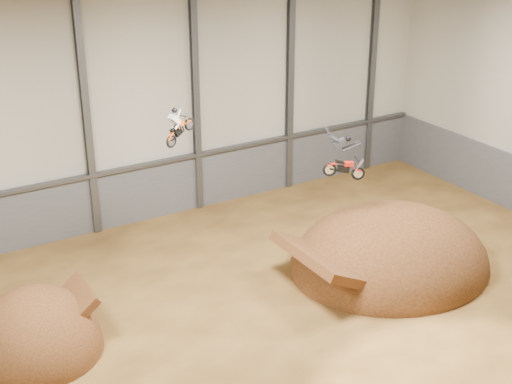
# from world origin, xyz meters

# --- Properties ---
(floor) EXTENTS (40.00, 40.00, 0.00)m
(floor) POSITION_xyz_m (0.00, 0.00, 0.00)
(floor) COLOR #513515
(floor) RESTS_ON ground
(back_wall) EXTENTS (40.00, 0.10, 14.00)m
(back_wall) POSITION_xyz_m (0.00, 15.00, 7.00)
(back_wall) COLOR #BBB8A5
(back_wall) RESTS_ON ground
(ceiling) EXTENTS (40.00, 40.00, 0.00)m
(ceiling) POSITION_xyz_m (0.00, 0.00, 14.00)
(ceiling) COLOR black
(ceiling) RESTS_ON back_wall
(lower_band_back) EXTENTS (39.80, 0.18, 3.50)m
(lower_band_back) POSITION_xyz_m (0.00, 14.90, 1.75)
(lower_band_back) COLOR #57595F
(lower_band_back) RESTS_ON ground
(steel_rail) EXTENTS (39.80, 0.35, 0.20)m
(steel_rail) POSITION_xyz_m (0.00, 14.75, 3.55)
(steel_rail) COLOR #47494F
(steel_rail) RESTS_ON lower_band_back
(steel_column_2) EXTENTS (0.40, 0.36, 13.90)m
(steel_column_2) POSITION_xyz_m (-3.33, 14.80, 7.00)
(steel_column_2) COLOR #47494F
(steel_column_2) RESTS_ON ground
(steel_column_3) EXTENTS (0.40, 0.36, 13.90)m
(steel_column_3) POSITION_xyz_m (3.33, 14.80, 7.00)
(steel_column_3) COLOR #47494F
(steel_column_3) RESTS_ON ground
(steel_column_4) EXTENTS (0.40, 0.36, 13.90)m
(steel_column_4) POSITION_xyz_m (10.00, 14.80, 7.00)
(steel_column_4) COLOR #47494F
(steel_column_4) RESTS_ON ground
(steel_column_5) EXTENTS (0.40, 0.36, 13.90)m
(steel_column_5) POSITION_xyz_m (16.67, 14.80, 7.00)
(steel_column_5) COLOR #47494F
(steel_column_5) RESTS_ON ground
(takeoff_ramp) EXTENTS (5.40, 6.24, 5.40)m
(takeoff_ramp) POSITION_xyz_m (-9.37, 5.09, 0.00)
(takeoff_ramp) COLOR #3D210F
(takeoff_ramp) RESTS_ON ground
(landing_ramp) EXTENTS (10.97, 9.70, 6.33)m
(landing_ramp) POSITION_xyz_m (8.55, 2.80, 0.00)
(landing_ramp) COLOR #3D210F
(landing_ramp) RESTS_ON ground
(fmx_rider_a) EXTENTS (2.55, 1.55, 2.35)m
(fmx_rider_a) POSITION_xyz_m (-1.43, 6.56, 8.71)
(fmx_rider_a) COLOR #D34809
(fmx_rider_b) EXTENTS (3.31, 2.10, 2.93)m
(fmx_rider_b) POSITION_xyz_m (5.98, 3.93, 6.44)
(fmx_rider_b) COLOR red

